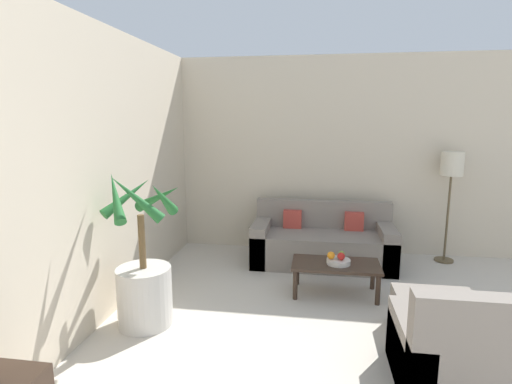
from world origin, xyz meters
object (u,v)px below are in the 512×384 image
(sofa_loveseat, at_px, (322,243))
(apple_green, at_px, (341,254))
(coffee_table, at_px, (336,267))
(potted_palm, at_px, (144,279))
(floor_lamp, at_px, (452,171))
(apple_red, at_px, (341,256))
(fruit_bowl, at_px, (338,262))
(orange_fruit, at_px, (331,255))
(armchair, at_px, (462,358))
(ottoman, at_px, (435,316))

(sofa_loveseat, bearing_deg, apple_green, -77.80)
(coffee_table, xyz_separation_m, apple_green, (0.06, 0.06, 0.13))
(potted_palm, relative_size, coffee_table, 1.55)
(floor_lamp, bearing_deg, apple_green, -139.91)
(apple_red, xyz_separation_m, apple_green, (0.01, 0.09, -0.01))
(sofa_loveseat, distance_m, fruit_bowl, 0.97)
(floor_lamp, distance_m, coffee_table, 2.13)
(apple_red, bearing_deg, apple_green, 84.15)
(coffee_table, height_order, apple_green, apple_green)
(sofa_loveseat, height_order, apple_green, sofa_loveseat)
(apple_green, distance_m, orange_fruit, 0.14)
(fruit_bowl, xyz_separation_m, apple_red, (0.02, -0.01, 0.07))
(potted_palm, bearing_deg, coffee_table, 27.65)
(fruit_bowl, height_order, orange_fruit, orange_fruit)
(potted_palm, height_order, sofa_loveseat, potted_palm)
(apple_green, relative_size, orange_fruit, 0.85)
(potted_palm, relative_size, apple_red, 17.78)
(coffee_table, distance_m, fruit_bowl, 0.08)
(sofa_loveseat, height_order, floor_lamp, floor_lamp)
(potted_palm, height_order, armchair, potted_palm)
(floor_lamp, bearing_deg, orange_fruit, -140.26)
(potted_palm, xyz_separation_m, ottoman, (2.56, 0.19, -0.25))
(armchair, distance_m, ottoman, 0.76)
(potted_palm, distance_m, apple_green, 2.05)
(sofa_loveseat, relative_size, apple_red, 22.18)
(ottoman, bearing_deg, coffee_table, 138.69)
(armchair, bearing_deg, apple_green, 115.14)
(floor_lamp, relative_size, orange_fruit, 17.88)
(potted_palm, relative_size, orange_fruit, 17.64)
(fruit_bowl, distance_m, ottoman, 1.08)
(potted_palm, bearing_deg, fruit_bowl, 26.84)
(apple_green, xyz_separation_m, ottoman, (0.76, -0.78, -0.25))
(coffee_table, bearing_deg, orange_fruit, -159.08)
(sofa_loveseat, distance_m, coffee_table, 0.94)
(coffee_table, bearing_deg, apple_red, -33.15)
(coffee_table, height_order, apple_red, apple_red)
(potted_palm, xyz_separation_m, floor_lamp, (3.21, 2.16, 0.77))
(coffee_table, xyz_separation_m, ottoman, (0.82, -0.72, -0.12))
(fruit_bowl, relative_size, armchair, 0.30)
(floor_lamp, height_order, armchair, floor_lamp)
(ottoman, bearing_deg, apple_green, 134.34)
(sofa_loveseat, height_order, coffee_table, sofa_loveseat)
(coffee_table, height_order, ottoman, ottoman)
(fruit_bowl, relative_size, apple_red, 3.11)
(ottoman, bearing_deg, fruit_bowl, 138.52)
(potted_palm, bearing_deg, apple_red, 26.16)
(apple_green, distance_m, armchair, 1.71)
(floor_lamp, xyz_separation_m, armchair, (-0.69, -2.72, -0.93))
(apple_red, relative_size, apple_green, 1.17)
(ottoman, bearing_deg, sofa_loveseat, 119.86)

